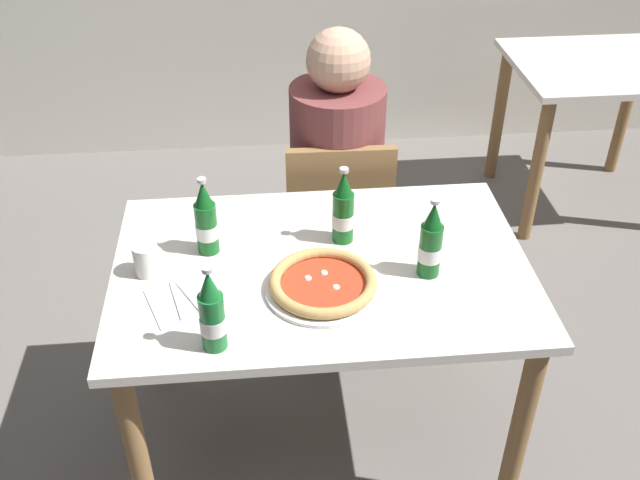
{
  "coord_description": "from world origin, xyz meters",
  "views": [
    {
      "loc": [
        -0.16,
        -1.66,
        2.03
      ],
      "look_at": [
        0.0,
        0.05,
        0.8
      ],
      "focal_mm": 40.95,
      "sensor_mm": 36.0,
      "label": 1
    }
  ],
  "objects": [
    {
      "name": "diner_seated",
      "position": [
        0.12,
        0.66,
        0.58
      ],
      "size": [
        0.34,
        0.34,
        1.21
      ],
      "color": "#2D3342",
      "rests_on": "ground_plane"
    },
    {
      "name": "dining_table_background",
      "position": [
        1.43,
        1.39,
        0.59
      ],
      "size": [
        0.8,
        0.7,
        0.75
      ],
      "color": "silver",
      "rests_on": "ground_plane"
    },
    {
      "name": "beer_bottle_left",
      "position": [
        0.07,
        0.12,
        0.85
      ],
      "size": [
        0.07,
        0.07,
        0.25
      ],
      "color": "#14591E",
      "rests_on": "dining_table_main"
    },
    {
      "name": "ground_plane",
      "position": [
        0.0,
        0.0,
        0.0
      ],
      "size": [
        8.0,
        8.0,
        0.0
      ],
      "primitive_type": "plane",
      "color": "slate"
    },
    {
      "name": "pizza_margherita_near",
      "position": [
        -0.01,
        -0.12,
        0.77
      ],
      "size": [
        0.32,
        0.32,
        0.04
      ],
      "color": "white",
      "rests_on": "dining_table_main"
    },
    {
      "name": "dining_table_main",
      "position": [
        0.0,
        0.0,
        0.64
      ],
      "size": [
        1.2,
        0.8,
        0.75
      ],
      "color": "silver",
      "rests_on": "ground_plane"
    },
    {
      "name": "napkin_with_cutlery",
      "position": [
        -0.38,
        -0.13,
        0.75
      ],
      "size": [
        0.23,
        0.23,
        0.01
      ],
      "color": "white",
      "rests_on": "dining_table_main"
    },
    {
      "name": "chair_behind_table",
      "position": [
        0.12,
        0.61,
        0.48
      ],
      "size": [
        0.41,
        0.41,
        0.85
      ],
      "rotation": [
        0.0,
        0.0,
        3.12
      ],
      "color": "olive",
      "rests_on": "ground_plane"
    },
    {
      "name": "beer_bottle_right",
      "position": [
        0.3,
        -0.07,
        0.85
      ],
      "size": [
        0.07,
        0.07,
        0.25
      ],
      "color": "#14591E",
      "rests_on": "dining_table_main"
    },
    {
      "name": "beer_bottle_center",
      "position": [
        -0.3,
        -0.31,
        0.85
      ],
      "size": [
        0.07,
        0.07,
        0.25
      ],
      "color": "#196B2D",
      "rests_on": "dining_table_main"
    },
    {
      "name": "paper_cup",
      "position": [
        -0.49,
        0.01,
        0.8
      ],
      "size": [
        0.07,
        0.07,
        0.09
      ],
      "primitive_type": "cylinder",
      "color": "white",
      "rests_on": "dining_table_main"
    },
    {
      "name": "beer_bottle_extra",
      "position": [
        -0.33,
        0.1,
        0.85
      ],
      "size": [
        0.07,
        0.07,
        0.25
      ],
      "color": "#14591E",
      "rests_on": "dining_table_main"
    }
  ]
}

